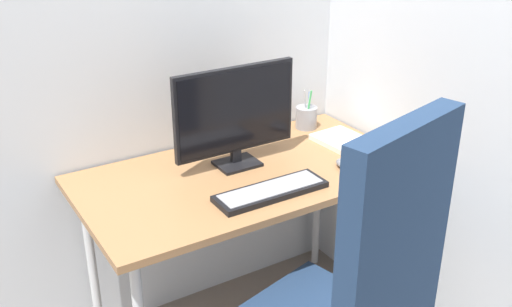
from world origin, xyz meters
TOP-DOWN VIEW (x-y plane):
  - desk at (0.00, 0.00)m, footprint 1.24×0.67m
  - office_chair at (-0.03, -0.66)m, footprint 0.66×0.64m
  - monitor at (0.00, 0.08)m, footprint 0.49×0.13m
  - keyboard at (-0.02, -0.20)m, footprint 0.41×0.13m
  - mouse at (0.34, -0.17)m, footprint 0.07×0.10m
  - pen_holder at (0.45, 0.24)m, footprint 0.09×0.09m
  - notebook at (0.47, 0.04)m, footprint 0.19×0.21m

SIDE VIEW (x-z plane):
  - office_chair at x=-0.03m, z-range -0.01..1.20m
  - desk at x=0.00m, z-range 0.31..1.06m
  - notebook at x=0.47m, z-range 0.75..0.77m
  - keyboard at x=-0.02m, z-range 0.75..0.77m
  - mouse at x=0.34m, z-range 0.75..0.78m
  - pen_holder at x=0.45m, z-range 0.71..0.89m
  - monitor at x=0.00m, z-range 0.77..1.15m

